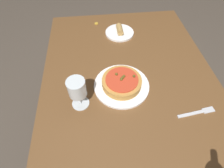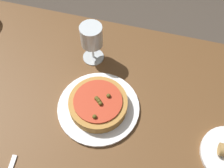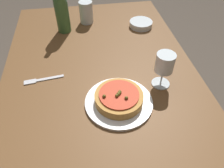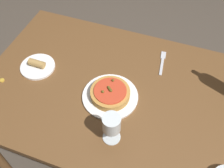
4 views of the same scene
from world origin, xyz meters
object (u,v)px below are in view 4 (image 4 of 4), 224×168
(dining_table, at_px, (135,105))
(pizza, at_px, (110,93))
(dinner_plate, at_px, (110,96))
(fork, at_px, (162,61))
(bottle_cap, at_px, (2,80))
(wine_glass, at_px, (112,125))
(side_plate, at_px, (38,66))

(dining_table, distance_m, pizza, 0.17)
(dinner_plate, bearing_deg, pizza, -43.78)
(fork, relative_size, bottle_cap, 7.30)
(fork, distance_m, bottle_cap, 0.85)
(dinner_plate, relative_size, bottle_cap, 11.29)
(pizza, distance_m, bottle_cap, 0.56)
(wine_glass, xyz_separation_m, bottle_cap, (0.63, -0.11, -0.11))
(dining_table, bearing_deg, dinner_plate, 23.16)
(dinner_plate, bearing_deg, side_plate, -6.68)
(wine_glass, distance_m, fork, 0.54)
(bottle_cap, bearing_deg, dining_table, -167.98)
(dinner_plate, xyz_separation_m, pizza, (0.00, -0.00, 0.03))
(dining_table, xyz_separation_m, bottle_cap, (0.67, 0.14, 0.08))
(pizza, height_order, wine_glass, wine_glass)
(wine_glass, bearing_deg, dinner_plate, -68.21)
(fork, bearing_deg, dining_table, 158.87)
(fork, height_order, bottle_cap, bottle_cap)
(pizza, bearing_deg, bottle_cap, 9.53)
(bottle_cap, bearing_deg, fork, -151.02)
(pizza, height_order, bottle_cap, pizza)
(fork, bearing_deg, wine_glass, 161.65)
(wine_glass, relative_size, side_plate, 0.87)
(fork, bearing_deg, bottle_cap, 112.10)
(side_plate, bearing_deg, dinner_plate, 173.32)
(wine_glass, relative_size, bottle_cap, 6.61)
(dining_table, relative_size, dinner_plate, 5.80)
(fork, bearing_deg, dinner_plate, 142.86)
(dinner_plate, height_order, bottle_cap, dinner_plate)
(wine_glass, height_order, fork, wine_glass)
(wine_glass, xyz_separation_m, side_plate, (0.51, -0.25, -0.10))
(dining_table, height_order, wine_glass, wine_glass)
(dining_table, relative_size, side_plate, 8.61)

